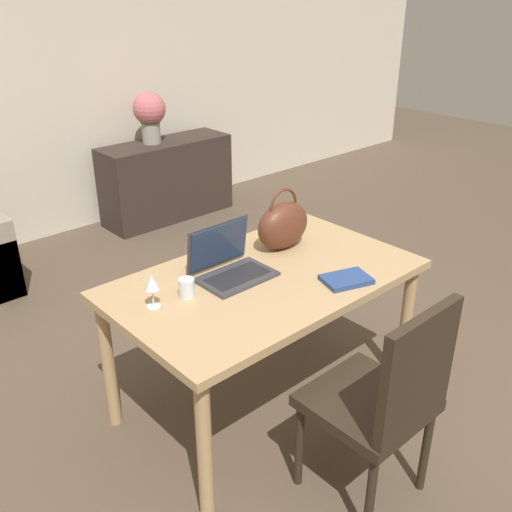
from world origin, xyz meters
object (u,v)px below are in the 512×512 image
(chair, at_px, (385,397))
(drinking_glass, at_px, (187,288))
(wine_glass, at_px, (152,284))
(handbag, at_px, (283,225))
(laptop, at_px, (228,262))
(flower_vase, at_px, (150,114))

(chair, bearing_deg, drinking_glass, 110.14)
(chair, relative_size, wine_glass, 6.18)
(drinking_glass, xyz_separation_m, handbag, (0.67, 0.09, 0.08))
(handbag, bearing_deg, wine_glass, -175.43)
(laptop, distance_m, wine_glass, 0.43)
(laptop, distance_m, drinking_glass, 0.27)
(chair, xyz_separation_m, wine_glass, (-0.47, 0.87, 0.31))
(chair, bearing_deg, handbag, 69.09)
(drinking_glass, bearing_deg, laptop, 9.62)
(drinking_glass, bearing_deg, wine_glass, 172.01)
(laptop, xyz_separation_m, handbag, (0.40, 0.04, 0.06))
(laptop, bearing_deg, chair, -87.45)
(chair, height_order, flower_vase, flower_vase)
(laptop, relative_size, drinking_glass, 4.03)
(chair, bearing_deg, laptop, 92.59)
(flower_vase, bearing_deg, laptop, -114.97)
(laptop, bearing_deg, wine_glass, -176.82)
(laptop, height_order, handbag, handbag)
(chair, distance_m, drinking_glass, 0.93)
(drinking_glass, height_order, flower_vase, flower_vase)
(drinking_glass, distance_m, wine_glass, 0.17)
(wine_glass, xyz_separation_m, flower_vase, (1.53, 2.40, 0.12))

